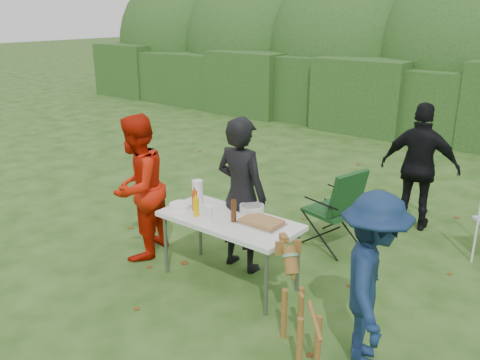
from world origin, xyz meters
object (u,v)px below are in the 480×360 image
Objects in this scene: folding_table at (229,223)px; dog at (301,309)px; mustard_bottle at (196,207)px; ketchup_bottle at (195,201)px; person_red_jacket at (138,187)px; person_black_puffy at (420,167)px; camping_chair at (332,206)px; beer_bottle at (234,211)px; person_cook at (241,195)px; paper_towel_roll at (198,192)px; child at (372,281)px.

dog is (1.23, -0.55, -0.27)m from folding_table.
ketchup_bottle is at bearing 138.68° from mustard_bottle.
person_red_jacket reaches higher than folding_table.
mustard_bottle is at bearing 54.15° from person_black_puffy.
ketchup_bottle is at bearing -172.16° from folding_table.
folding_table is 1.55m from camping_chair.
beer_bottle is at bearing -23.55° from folding_table.
person_cook is 0.52m from ketchup_bottle.
paper_towel_roll is at bearing 19.32° from dog.
beer_bottle is (-0.32, -1.53, 0.35)m from camping_chair.
folding_table is at bearing 28.05° from mustard_bottle.
person_black_puffy is (1.15, 2.31, -0.03)m from person_cook.
paper_towel_roll is at bearing 47.21° from person_black_puffy.
person_black_puffy is at bearing 61.56° from ketchup_bottle.
folding_table is 0.38m from mustard_bottle.
person_black_puffy reaches higher than mustard_bottle.
folding_table is 0.88× the size of person_red_jacket.
mustard_bottle is at bearing 70.63° from person_red_jacket.
ketchup_bottle is at bearing 52.25° from person_cook.
beer_bottle reaches higher than ketchup_bottle.
paper_towel_roll is (-2.29, 0.43, 0.12)m from child.
person_cook is at bearing 51.91° from ketchup_bottle.
paper_towel_roll is at bearing 130.54° from mustard_bottle.
beer_bottle is (0.40, 0.13, 0.02)m from mustard_bottle.
person_black_puffy is 8.47× the size of mustard_bottle.
child is 2.22m from camping_chair.
person_red_jacket is 1.14× the size of child.
child is 2.17m from ketchup_bottle.
camping_chair is at bearing 51.52° from person_black_puffy.
child reaches higher than camping_chair.
camping_chair reaches higher than ketchup_bottle.
beer_bottle is at bearing 2.14° from ketchup_bottle.
dog is 3.41× the size of paper_towel_roll.
mustard_bottle is at bearing 26.15° from dog.
paper_towel_roll reaches higher than ketchup_bottle.
camping_chair is (0.52, 1.14, -0.36)m from person_cook.
ketchup_bottle is (-0.12, 0.11, 0.01)m from mustard_bottle.
mustard_bottle is 0.91× the size of ketchup_bottle.
mustard_bottle is at bearing -49.46° from paper_towel_roll.
camping_chair is at bearing 54.07° from paper_towel_roll.
person_cook is 1.97× the size of dog.
person_cook is 1.03× the size of person_black_puffy.
person_red_jacket is (-1.24, -0.16, 0.17)m from folding_table.
person_cook is 7.95× the size of ketchup_bottle.
person_cook reaches higher than mustard_bottle.
camping_chair is 4.66× the size of ketchup_bottle.
beer_bottle is (0.20, -0.39, -0.01)m from person_cook.
beer_bottle is at bearing 15.98° from dog.
camping_chair is (0.41, 1.49, -0.17)m from folding_table.
person_black_puffy reaches higher than beer_bottle.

